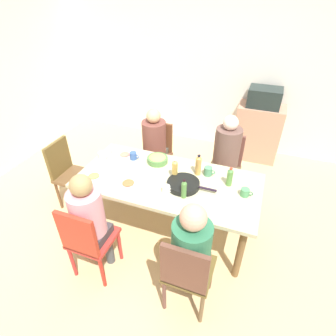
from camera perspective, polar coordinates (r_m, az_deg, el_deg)
name	(u,v)px	position (r m, az deg, el deg)	size (l,w,h in m)	color
ground_plane	(168,227)	(3.39, 0.00, -12.36)	(6.67, 6.67, 0.00)	tan
wall_back	(219,69)	(4.72, 10.69, 19.78)	(5.80, 0.12, 2.60)	silver
dining_table	(168,185)	(2.94, 0.00, -3.65)	(1.94, 0.93, 0.74)	#BDB88E
chair_0	(157,151)	(3.82, -2.37, 3.69)	(0.40, 0.40, 0.90)	brown
person_0	(154,142)	(3.65, -2.99, 5.53)	(0.32, 0.32, 1.16)	#3C4940
chair_1	(68,171)	(3.63, -20.38, -0.54)	(0.40, 0.40, 0.90)	brown
chair_2	(87,239)	(2.70, -16.70, -14.19)	(0.40, 0.40, 0.90)	red
person_2	(89,217)	(2.60, -16.31, -9.93)	(0.30, 0.30, 1.19)	#394339
chair_3	(225,164)	(3.61, 12.05, 0.79)	(0.40, 0.40, 0.90)	brown
person_3	(226,153)	(3.41, 12.22, 3.09)	(0.31, 0.31, 1.23)	brown
chair_4	(187,272)	(2.39, 4.04, -21.02)	(0.40, 0.40, 0.90)	brown
person_4	(191,248)	(2.29, 4.95, -16.46)	(0.32, 0.32, 1.17)	brown
plate_0	(128,184)	(2.84, -8.39, -3.31)	(0.23, 0.23, 0.04)	silver
plate_1	(94,177)	(3.01, -15.37, -1.80)	(0.22, 0.22, 0.04)	white
plate_2	(125,155)	(3.31, -9.09, 2.69)	(0.22, 0.22, 0.04)	white
bowl_0	(158,159)	(3.14, -2.23, 1.90)	(0.24, 0.24, 0.08)	#4E8142
serving_pan	(184,184)	(2.78, 3.31, -3.45)	(0.52, 0.34, 0.06)	black
cup_0	(102,155)	(3.32, -13.75, 2.66)	(0.12, 0.08, 0.08)	white
cup_1	(208,171)	(2.96, 8.49, -0.67)	(0.12, 0.09, 0.10)	#4C8862
cup_2	(115,150)	(3.36, -11.20, 3.71)	(0.11, 0.08, 0.10)	white
cup_3	(245,192)	(2.77, 15.98, -4.97)	(0.12, 0.09, 0.08)	#4D935C
cup_4	(133,156)	(3.22, -7.33, 2.57)	(0.12, 0.08, 0.09)	#35569A
cup_5	(166,189)	(2.71, -0.35, -4.48)	(0.12, 0.08, 0.07)	white
bottle_0	(230,177)	(2.83, 12.90, -1.86)	(0.06, 0.06, 0.21)	#54883D
bottle_1	(184,189)	(2.61, 3.38, -4.49)	(0.05, 0.05, 0.21)	#4A7D3A
bottle_2	(175,169)	(2.85, 1.45, -0.29)	(0.06, 0.06, 0.24)	gold
bottle_3	(198,165)	(2.92, 6.41, 0.57)	(0.06, 0.06, 0.24)	tan
side_cabinet	(257,132)	(4.66, 18.32, 7.15)	(0.70, 0.44, 0.90)	tan
microwave	(265,97)	(4.44, 19.73, 13.88)	(0.48, 0.36, 0.28)	#1F2B29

